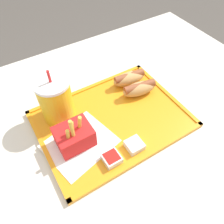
# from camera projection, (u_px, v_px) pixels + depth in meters

# --- Properties ---
(ground_plane) EXTENTS (8.00, 8.00, 0.00)m
(ground_plane) POSITION_uv_depth(u_px,v_px,m) (117.00, 201.00, 1.21)
(ground_plane) COLOR #4C4742
(dining_table) EXTENTS (1.17, 0.90, 0.73)m
(dining_table) POSITION_uv_depth(u_px,v_px,m) (119.00, 174.00, 0.93)
(dining_table) COLOR beige
(dining_table) RESTS_ON ground_plane
(food_tray) EXTENTS (0.42, 0.31, 0.01)m
(food_tray) POSITION_uv_depth(u_px,v_px,m) (112.00, 119.00, 0.65)
(food_tray) COLOR orange
(food_tray) RESTS_ON dining_table
(paper_napkin) EXTENTS (0.20, 0.18, 0.00)m
(paper_napkin) POSITION_uv_depth(u_px,v_px,m) (80.00, 143.00, 0.59)
(paper_napkin) COLOR white
(paper_napkin) RESTS_ON food_tray
(soda_cup) EXTENTS (0.10, 0.10, 0.17)m
(soda_cup) POSITION_uv_depth(u_px,v_px,m) (56.00, 100.00, 0.60)
(soda_cup) COLOR gold
(soda_cup) RESTS_ON food_tray
(hot_dog_far) EXTENTS (0.12, 0.06, 0.04)m
(hot_dog_far) POSITION_uv_depth(u_px,v_px,m) (129.00, 78.00, 0.72)
(hot_dog_far) COLOR tan
(hot_dog_far) RESTS_ON food_tray
(hot_dog_near) EXTENTS (0.12, 0.06, 0.04)m
(hot_dog_near) POSITION_uv_depth(u_px,v_px,m) (139.00, 88.00, 0.69)
(hot_dog_near) COLOR tan
(hot_dog_near) RESTS_ON food_tray
(fries_carton) EXTENTS (0.09, 0.07, 0.12)m
(fries_carton) POSITION_uv_depth(u_px,v_px,m) (74.00, 135.00, 0.57)
(fries_carton) COLOR red
(fries_carton) RESTS_ON food_tray
(sauce_cup_mayo) EXTENTS (0.04, 0.04, 0.02)m
(sauce_cup_mayo) POSITION_uv_depth(u_px,v_px,m) (134.00, 145.00, 0.57)
(sauce_cup_mayo) COLOR silver
(sauce_cup_mayo) RESTS_ON food_tray
(sauce_cup_ketchup) EXTENTS (0.04, 0.04, 0.02)m
(sauce_cup_ketchup) POSITION_uv_depth(u_px,v_px,m) (112.00, 158.00, 0.55)
(sauce_cup_ketchup) COLOR silver
(sauce_cup_ketchup) RESTS_ON food_tray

